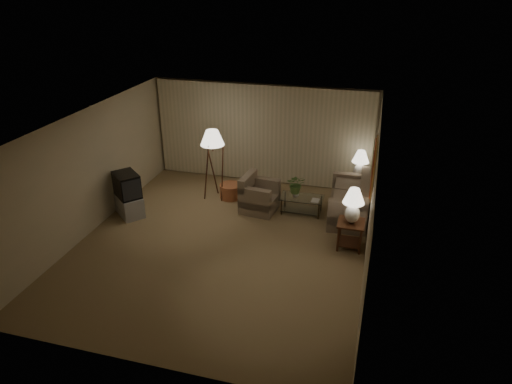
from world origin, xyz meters
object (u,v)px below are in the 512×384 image
at_px(coffee_table, 302,203).
at_px(ottoman, 231,191).
at_px(sofa, 349,202).
at_px(table_lamp_far, 360,162).
at_px(crt_tv, 127,185).
at_px(armchair, 260,197).
at_px(side_table_near, 350,230).
at_px(tv_cabinet, 130,205).
at_px(side_table_far, 358,185).
at_px(vase, 296,194).
at_px(floor_lamp, 213,164).
at_px(table_lamp_near, 353,203).

distance_m(coffee_table, ottoman, 1.94).
bearing_deg(sofa, table_lamp_far, 169.06).
height_order(coffee_table, crt_tv, crt_tv).
height_order(sofa, armchair, sofa).
distance_m(side_table_near, tv_cabinet, 5.20).
xyz_separation_m(side_table_far, crt_tv, (-5.20, -2.26, 0.39)).
bearing_deg(vase, side_table_near, -41.81).
xyz_separation_m(tv_cabinet, crt_tv, (0.00, 0.00, 0.54)).
xyz_separation_m(sofa, floor_lamp, (-3.40, 0.13, 0.57)).
height_order(coffee_table, floor_lamp, floor_lamp).
bearing_deg(crt_tv, table_lamp_far, 64.62).
xyz_separation_m(coffee_table, vase, (-0.15, 0.00, 0.22)).
distance_m(table_lamp_far, floor_lamp, 3.66).
xyz_separation_m(side_table_far, ottoman, (-3.15, -0.75, -0.21)).
bearing_deg(sofa, vase, -87.80).
bearing_deg(sofa, tv_cabinet, -78.36).
bearing_deg(armchair, table_lamp_near, -110.16).
xyz_separation_m(side_table_near, table_lamp_near, (-0.00, -0.00, 0.64)).
height_order(crt_tv, ottoman, crt_tv).
distance_m(sofa, coffee_table, 1.11).
bearing_deg(armchair, sofa, -77.60).
bearing_deg(side_table_near, side_table_far, 90.00).
bearing_deg(side_table_far, side_table_near, -90.00).
distance_m(armchair, floor_lamp, 1.47).
bearing_deg(table_lamp_near, side_table_far, 90.00).
xyz_separation_m(sofa, armchair, (-2.11, -0.22, -0.03)).
bearing_deg(side_table_near, table_lamp_far, 90.00).
relative_size(armchair, coffee_table, 0.98).
bearing_deg(side_table_near, tv_cabinet, 179.02).
height_order(armchair, coffee_table, armchair).
relative_size(coffee_table, crt_tv, 1.26).
bearing_deg(side_table_near, table_lamp_near, -165.96).
bearing_deg(armchair, table_lamp_far, -55.29).
relative_size(tv_cabinet, crt_tv, 1.09).
distance_m(table_lamp_near, crt_tv, 5.21).
bearing_deg(coffee_table, vase, 180.00).
height_order(sofa, side_table_far, sofa).
relative_size(side_table_far, floor_lamp, 0.33).
bearing_deg(crt_tv, sofa, 55.18).
height_order(coffee_table, tv_cabinet, tv_cabinet).
distance_m(armchair, vase, 0.88).
xyz_separation_m(tv_cabinet, vase, (3.80, 1.16, 0.25)).
bearing_deg(floor_lamp, coffee_table, -5.65).
height_order(table_lamp_near, crt_tv, table_lamp_near).
bearing_deg(table_lamp_near, table_lamp_far, 90.00).
bearing_deg(table_lamp_far, floor_lamp, -166.26).
bearing_deg(side_table_far, vase, -141.90).
relative_size(table_lamp_near, table_lamp_far, 1.06).
relative_size(coffee_table, ottoman, 1.86).
bearing_deg(sofa, ottoman, -97.00).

